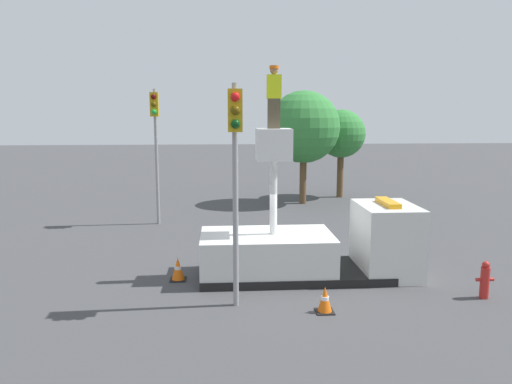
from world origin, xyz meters
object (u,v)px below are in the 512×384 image
(traffic_light_pole, at_px, (235,152))
(tree_left_bg, at_px, (304,127))
(bucket_truck, at_px, (312,248))
(fire_hydrant, at_px, (485,280))
(tree_right_bg, at_px, (341,134))
(traffic_cone_rear, at_px, (178,269))
(traffic_cone_curbside, at_px, (325,300))
(traffic_light_across, at_px, (155,130))
(worker, at_px, (274,97))

(traffic_light_pole, distance_m, tree_left_bg, 14.61)
(bucket_truck, bearing_deg, fire_hydrant, -26.70)
(bucket_truck, height_order, tree_right_bg, tree_right_bg)
(traffic_cone_rear, height_order, traffic_cone_curbside, traffic_cone_rear)
(traffic_light_pole, height_order, traffic_light_across, traffic_light_across)
(fire_hydrant, height_order, traffic_cone_curbside, fire_hydrant)
(fire_hydrant, xyz_separation_m, tree_left_bg, (-2.57, 13.89, 3.55))
(worker, relative_size, traffic_light_pole, 0.32)
(traffic_light_across, relative_size, traffic_cone_rear, 8.51)
(fire_hydrant, bearing_deg, traffic_cone_curbside, -171.74)
(worker, height_order, tree_right_bg, worker)
(worker, distance_m, traffic_cone_curbside, 5.75)
(worker, distance_m, tree_right_bg, 14.69)
(bucket_truck, relative_size, traffic_cone_curbside, 9.77)
(traffic_light_across, distance_m, fire_hydrant, 13.90)
(worker, bearing_deg, traffic_light_across, 120.63)
(tree_right_bg, bearing_deg, traffic_cone_curbside, -104.57)
(traffic_light_pole, xyz_separation_m, traffic_light_across, (-3.11, 9.51, 0.17))
(traffic_light_pole, distance_m, traffic_light_across, 10.01)
(traffic_light_pole, distance_m, fire_hydrant, 7.38)
(worker, height_order, tree_left_bg, worker)
(worker, height_order, traffic_light_across, worker)
(bucket_truck, distance_m, worker, 4.56)
(tree_right_bg, bearing_deg, traffic_light_pole, -111.96)
(worker, height_order, fire_hydrant, worker)
(tree_left_bg, bearing_deg, tree_right_bg, 37.08)
(tree_left_bg, height_order, tree_right_bg, tree_left_bg)
(traffic_light_pole, relative_size, fire_hydrant, 5.52)
(worker, relative_size, traffic_cone_curbside, 2.67)
(traffic_light_across, distance_m, traffic_cone_rear, 8.39)
(traffic_cone_curbside, bearing_deg, tree_right_bg, 75.43)
(fire_hydrant, height_order, tree_right_bg, tree_right_bg)
(tree_left_bg, bearing_deg, traffic_light_across, -147.28)
(traffic_light_across, height_order, traffic_cone_rear, traffic_light_across)
(worker, bearing_deg, fire_hydrant, -21.50)
(traffic_light_pole, xyz_separation_m, traffic_cone_rear, (-1.63, 2.16, -3.59))
(fire_hydrant, xyz_separation_m, traffic_cone_curbside, (-4.38, -0.64, -0.18))
(bucket_truck, height_order, tree_left_bg, tree_left_bg)
(bucket_truck, relative_size, tree_right_bg, 1.29)
(traffic_light_across, height_order, tree_right_bg, traffic_light_across)
(traffic_cone_curbside, height_order, tree_left_bg, tree_left_bg)
(worker, distance_m, traffic_light_pole, 2.90)
(traffic_cone_curbside, height_order, tree_right_bg, tree_right_bg)
(traffic_light_across, distance_m, traffic_cone_curbside, 11.90)
(tree_left_bg, bearing_deg, fire_hydrant, -79.52)
(worker, relative_size, tree_left_bg, 0.29)
(traffic_light_across, xyz_separation_m, fire_hydrant, (9.65, -9.34, -3.59))
(tree_left_bg, xyz_separation_m, tree_right_bg, (2.44, 1.85, -0.46))
(bucket_truck, relative_size, tree_left_bg, 1.08)
(fire_hydrant, bearing_deg, tree_left_bg, 100.48)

